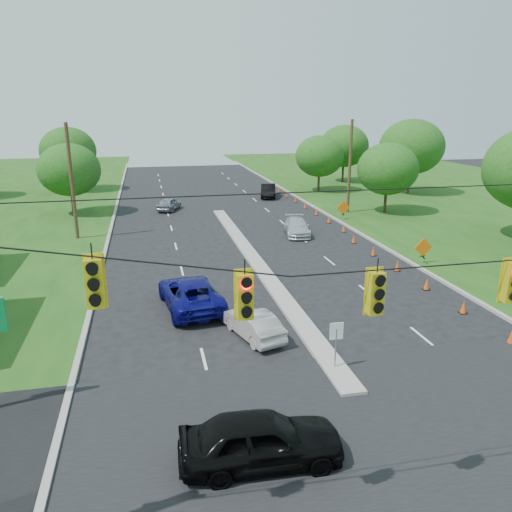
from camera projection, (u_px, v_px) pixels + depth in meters
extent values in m
plane|color=black|center=(410.00, 473.00, 14.28)|extent=(160.00, 160.00, 0.00)
cube|color=black|center=(410.00, 473.00, 14.28)|extent=(160.00, 14.00, 0.02)
cube|color=gray|center=(109.00, 237.00, 40.27)|extent=(0.25, 110.00, 0.16)
cube|color=gray|center=(344.00, 225.00, 44.44)|extent=(0.25, 110.00, 0.16)
cube|color=gray|center=(255.00, 261.00, 33.93)|extent=(1.00, 34.00, 0.18)
cylinder|color=gray|center=(336.00, 350.00, 19.64)|extent=(0.06, 0.06, 1.80)
cube|color=white|center=(337.00, 331.00, 19.41)|extent=(0.55, 0.04, 0.70)
cylinder|color=black|center=(460.00, 248.00, 11.34)|extent=(24.00, 0.04, 0.04)
cube|color=yellow|center=(95.00, 284.00, 9.76)|extent=(0.34, 0.24, 1.00)
cube|color=yellow|center=(245.00, 297.00, 10.53)|extent=(0.34, 0.24, 1.00)
cube|color=yellow|center=(376.00, 293.00, 11.20)|extent=(0.34, 0.24, 1.00)
cube|color=yellow|center=(511.00, 282.00, 11.92)|extent=(0.34, 0.24, 1.00)
cylinder|color=#422D1C|center=(72.00, 182.00, 38.49)|extent=(0.28, 0.28, 9.00)
cylinder|color=#422D1C|center=(350.00, 167.00, 48.32)|extent=(0.28, 0.28, 9.00)
cone|color=#DB4A15|center=(511.00, 337.00, 22.01)|extent=(0.32, 0.32, 0.70)
cone|color=#DB4A15|center=(464.00, 307.00, 25.29)|extent=(0.32, 0.32, 0.70)
cone|color=#DB4A15|center=(427.00, 284.00, 28.56)|extent=(0.32, 0.32, 0.70)
cone|color=#DB4A15|center=(397.00, 266.00, 31.84)|extent=(0.32, 0.32, 0.70)
cone|color=#DB4A15|center=(373.00, 251.00, 35.11)|extent=(0.32, 0.32, 0.70)
cone|color=#DB4A15|center=(354.00, 239.00, 38.39)|extent=(0.32, 0.32, 0.70)
cone|color=#DB4A15|center=(344.00, 228.00, 41.78)|extent=(0.32, 0.32, 0.70)
cone|color=#DB4A15|center=(329.00, 219.00, 45.06)|extent=(0.32, 0.32, 0.70)
cone|color=#DB4A15|center=(316.00, 212.00, 48.33)|extent=(0.32, 0.32, 0.70)
cone|color=#DB4A15|center=(305.00, 205.00, 51.61)|extent=(0.32, 0.32, 0.70)
cone|color=#DB4A15|center=(295.00, 199.00, 54.88)|extent=(0.32, 0.32, 0.70)
cone|color=#DB4A15|center=(287.00, 194.00, 58.16)|extent=(0.32, 0.32, 0.70)
cone|color=#DB4A15|center=(279.00, 189.00, 61.43)|extent=(0.32, 0.32, 0.70)
cube|color=black|center=(422.00, 256.00, 33.20)|extent=(0.06, 0.58, 0.26)
cube|color=black|center=(422.00, 256.00, 33.20)|extent=(0.06, 0.58, 0.26)
cube|color=orange|center=(423.00, 247.00, 33.02)|extent=(1.27, 0.05, 1.27)
cube|color=black|center=(343.00, 214.00, 46.30)|extent=(0.06, 0.58, 0.26)
cube|color=black|center=(343.00, 214.00, 46.30)|extent=(0.06, 0.58, 0.26)
cube|color=orange|center=(343.00, 208.00, 46.12)|extent=(1.27, 0.05, 1.27)
cylinder|color=black|center=(73.00, 202.00, 48.46)|extent=(0.28, 0.28, 2.52)
ellipsoid|color=#194C14|center=(69.00, 170.00, 47.58)|extent=(5.88, 5.88, 5.04)
cylinder|color=black|center=(71.00, 179.00, 62.03)|extent=(0.28, 0.28, 2.88)
ellipsoid|color=#194C14|center=(68.00, 151.00, 61.02)|extent=(6.72, 6.72, 5.76)
cylinder|color=black|center=(385.00, 201.00, 49.04)|extent=(0.28, 0.28, 2.52)
ellipsoid|color=#194C14|center=(388.00, 169.00, 48.15)|extent=(5.88, 5.88, 5.04)
cylinder|color=black|center=(409.00, 180.00, 59.94)|extent=(0.28, 0.28, 3.24)
ellipsoid|color=#194C14|center=(412.00, 147.00, 58.81)|extent=(7.56, 7.56, 6.48)
cylinder|color=black|center=(343.00, 172.00, 69.46)|extent=(0.28, 0.28, 2.88)
ellipsoid|color=#194C14|center=(344.00, 146.00, 68.45)|extent=(6.72, 6.72, 5.76)
cylinder|color=black|center=(319.00, 181.00, 61.72)|extent=(0.28, 0.28, 2.52)
ellipsoid|color=#194C14|center=(320.00, 156.00, 60.84)|extent=(5.88, 5.88, 5.04)
imported|color=black|center=(261.00, 439.00, 14.46)|extent=(4.88, 2.12, 1.64)
imported|color=#B3A8A6|center=(253.00, 324.00, 22.63)|extent=(2.42, 4.08, 1.27)
imported|color=#0B0A68|center=(190.00, 293.00, 25.86)|extent=(3.38, 6.05, 1.60)
imported|color=#B1B3C2|center=(297.00, 227.00, 40.84)|extent=(2.64, 4.84, 1.33)
imported|color=gray|center=(169.00, 204.00, 50.58)|extent=(2.94, 4.17, 1.32)
imported|color=black|center=(268.00, 191.00, 57.91)|extent=(2.72, 4.96, 1.55)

